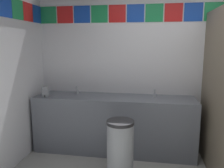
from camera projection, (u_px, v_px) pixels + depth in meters
The scene contains 6 objects.
wall_back at pixel (180, 64), 3.58m from camera, with size 4.57×0.09×2.73m.
vanity_counter at pixel (114, 123), 3.59m from camera, with size 2.46×0.57×0.88m.
faucet_left at pixel (77, 91), 3.69m from camera, with size 0.04×0.10×0.14m.
faucet_right at pixel (155, 94), 3.49m from camera, with size 0.04×0.10×0.14m.
soap_dispenser at pixel (46, 92), 3.51m from camera, with size 0.09×0.09×0.16m.
trash_bin at pixel (120, 150), 2.84m from camera, with size 0.34×0.34×0.76m.
Camera 1 is at (-0.47, -2.03, 1.69)m, focal length 36.58 mm.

